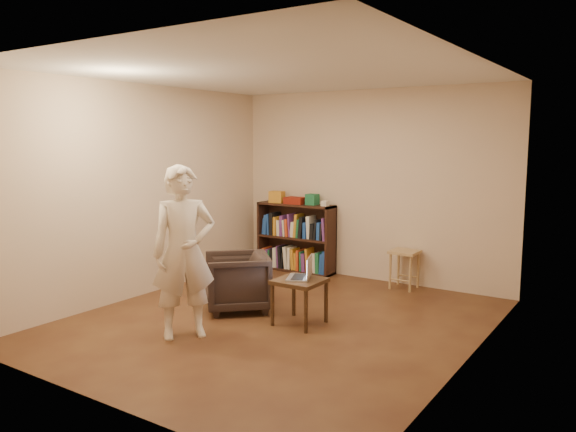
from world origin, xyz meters
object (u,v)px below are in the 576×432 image
Objects in this scene: stool at (405,258)px; laptop at (303,273)px; bookshelf at (296,241)px; side_table at (300,287)px; armchair at (237,282)px; person at (184,252)px.

stool is 1.96m from laptop.
laptop is (1.36, -1.99, 0.10)m from bookshelf.
laptop reaches higher than stool.
stool reaches higher than side_table.
armchair is at bearing -122.82° from stool.
side_table is at bearing -100.76° from stool.
armchair is 0.87m from side_table.
laptop is (-0.35, -1.93, 0.14)m from stool.
person reaches higher than bookshelf.
armchair reaches higher than side_table.
bookshelf is at bearing 48.66° from person.
bookshelf is 2.49× the size of side_table.
armchair is 0.91m from laptop.
stool is at bearing 79.24° from side_table.
side_table is at bearing 43.85° from armchair.
side_table is at bearing -1.24° from person.
person is at bearing -111.06° from stool.
side_table is (0.87, -0.04, 0.08)m from armchair.
person is at bearing -78.59° from bookshelf.
armchair is 1.84× the size of laptop.
stool is 3.13m from person.
person is at bearing -36.17° from armchair.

